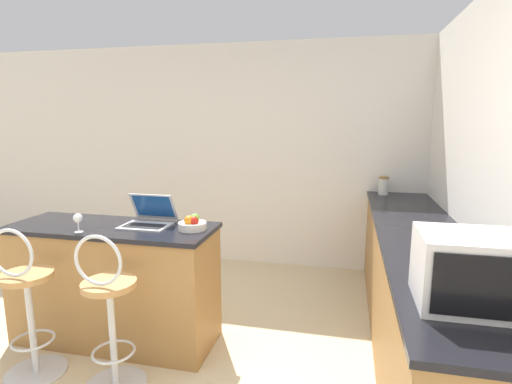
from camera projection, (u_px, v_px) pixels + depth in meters
name	position (u px, v px, depth m)	size (l,w,h in m)	color
wall_back	(240.00, 156.00, 4.78)	(12.00, 0.06, 2.60)	silver
breakfast_bar	(115.00, 283.00, 3.13)	(1.59, 0.59, 0.94)	#9E703D
counter_right	(419.00, 294.00, 2.94)	(0.64, 3.29, 0.94)	#9E703D
bar_stool_near	(27.00, 306.00, 2.67)	(0.40, 0.40, 1.07)	silver
bar_stool_far	(110.00, 316.00, 2.53)	(0.40, 0.40, 1.07)	silver
laptop	(149.00, 217.00, 3.07)	(0.36, 0.33, 0.23)	#B7BABF
microwave	(475.00, 271.00, 1.71)	(0.48, 0.37, 0.32)	silver
mug_white	(437.00, 242.00, 2.48)	(0.10, 0.08, 0.10)	white
storage_jar	(383.00, 186.00, 4.28)	(0.11, 0.11, 0.19)	silver
wine_glass_short	(78.00, 219.00, 2.84)	(0.07, 0.07, 0.14)	silver
fruit_bowl	(192.00, 224.00, 2.93)	(0.21, 0.21, 0.11)	silver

